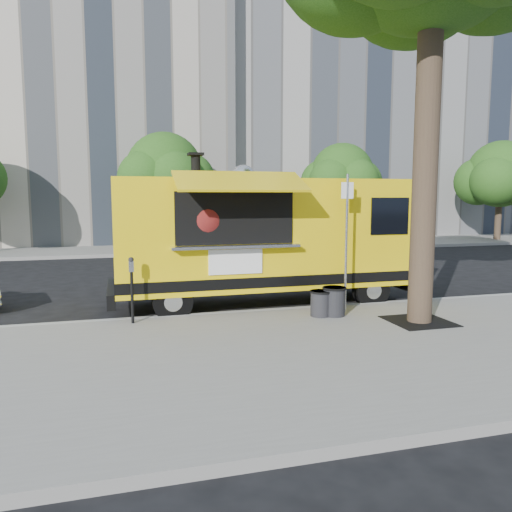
{
  "coord_description": "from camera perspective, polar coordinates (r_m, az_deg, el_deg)",
  "views": [
    {
      "loc": [
        -3.24,
        -11.42,
        2.7
      ],
      "look_at": [
        -0.06,
        0.0,
        1.25
      ],
      "focal_mm": 35.0,
      "sensor_mm": 36.0,
      "label": 1
    }
  ],
  "objects": [
    {
      "name": "curb",
      "position": [
        11.29,
        1.55,
        -6.48
      ],
      "size": [
        60.0,
        0.14,
        0.16
      ],
      "primitive_type": "cube",
      "color": "#999993",
      "rests_on": "ground"
    },
    {
      "name": "far_tree_b",
      "position": [
        24.25,
        -10.41,
        9.53
      ],
      "size": [
        3.6,
        3.6,
        5.5
      ],
      "color": "#33261C",
      "rests_on": "far_sidewalk"
    },
    {
      "name": "far_tree_d",
      "position": [
        32.09,
        26.18,
        8.38
      ],
      "size": [
        3.78,
        3.78,
        5.64
      ],
      "color": "#33261C",
      "rests_on": "far_sidewalk"
    },
    {
      "name": "parking_meter",
      "position": [
        10.22,
        -14.02,
        -2.92
      ],
      "size": [
        0.11,
        0.11,
        1.33
      ],
      "color": "black",
      "rests_on": "sidewalk"
    },
    {
      "name": "far_sidewalk",
      "position": [
        25.27,
        -8.14,
        0.93
      ],
      "size": [
        60.0,
        5.0,
        0.15
      ],
      "primitive_type": "cube",
      "color": "gray",
      "rests_on": "ground"
    },
    {
      "name": "building_mid",
      "position": [
        38.35,
        8.55,
        17.86
      ],
      "size": [
        20.0,
        14.0,
        20.0
      ],
      "primitive_type": "cube",
      "color": "gray",
      "rests_on": "ground"
    },
    {
      "name": "tree_well",
      "position": [
        10.72,
        18.14,
        -7.11
      ],
      "size": [
        1.2,
        1.2,
        0.02
      ],
      "primitive_type": "cube",
      "color": "black",
      "rests_on": "sidewalk"
    },
    {
      "name": "sign_post",
      "position": [
        11.01,
        10.29,
        2.42
      ],
      "size": [
        0.28,
        0.06,
        3.0
      ],
      "color": "silver",
      "rests_on": "sidewalk"
    },
    {
      "name": "far_tree_c",
      "position": [
        26.36,
        9.79,
        9.07
      ],
      "size": [
        3.24,
        3.24,
        5.21
      ],
      "color": "#33261C",
      "rests_on": "far_sidewalk"
    },
    {
      "name": "food_truck",
      "position": [
        12.11,
        0.67,
        2.29
      ],
      "size": [
        7.36,
        3.42,
        3.64
      ],
      "rotation": [
        0.0,
        0.0,
        0.0
      ],
      "color": "yellow",
      "rests_on": "ground"
    },
    {
      "name": "sidewalk",
      "position": [
        8.51,
        7.77,
        -11.05
      ],
      "size": [
        60.0,
        6.0,
        0.15
      ],
      "primitive_type": "cube",
      "color": "gray",
      "rests_on": "ground"
    },
    {
      "name": "building_left",
      "position": [
        35.02,
        -24.65,
        21.75
      ],
      "size": [
        22.0,
        14.0,
        24.0
      ],
      "primitive_type": "cube",
      "color": "beige",
      "rests_on": "ground"
    },
    {
      "name": "trash_bin_left",
      "position": [
        10.68,
        7.36,
        -5.29
      ],
      "size": [
        0.45,
        0.45,
        0.54
      ],
      "color": "black",
      "rests_on": "sidewalk"
    },
    {
      "name": "ground",
      "position": [
        12.17,
        0.26,
        -5.84
      ],
      "size": [
        120.0,
        120.0,
        0.0
      ],
      "primitive_type": "plane",
      "color": "black",
      "rests_on": "ground"
    },
    {
      "name": "trash_bin_right",
      "position": [
        10.76,
        8.92,
        -5.04
      ],
      "size": [
        0.51,
        0.51,
        0.61
      ],
      "color": "black",
      "rests_on": "sidewalk"
    }
  ]
}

